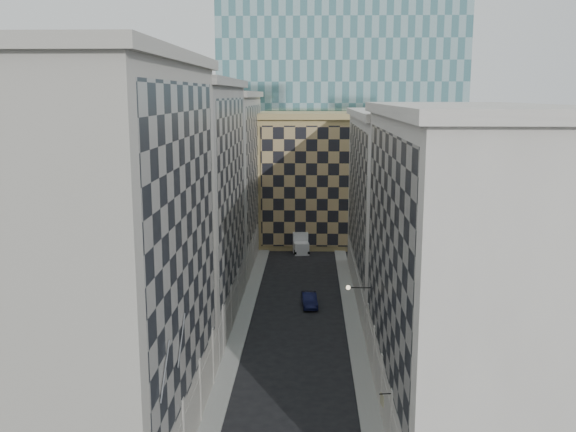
# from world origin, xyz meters

# --- Properties ---
(sidewalk_west) EXTENTS (1.50, 100.00, 0.15)m
(sidewalk_west) POSITION_xyz_m (-5.25, 30.00, 0.07)
(sidewalk_west) COLOR gray
(sidewalk_west) RESTS_ON ground
(sidewalk_east) EXTENTS (1.50, 100.00, 0.15)m
(sidewalk_east) POSITION_xyz_m (5.25, 30.00, 0.07)
(sidewalk_east) COLOR gray
(sidewalk_east) RESTS_ON ground
(bldg_left_a) EXTENTS (10.80, 22.80, 23.70)m
(bldg_left_a) POSITION_xyz_m (-10.88, 11.00, 11.82)
(bldg_left_a) COLOR #9D998E
(bldg_left_a) RESTS_ON ground
(bldg_left_b) EXTENTS (10.80, 22.80, 22.70)m
(bldg_left_b) POSITION_xyz_m (-10.88, 33.00, 11.32)
(bldg_left_b) COLOR gray
(bldg_left_b) RESTS_ON ground
(bldg_left_c) EXTENTS (10.80, 22.80, 21.70)m
(bldg_left_c) POSITION_xyz_m (-10.88, 55.00, 10.83)
(bldg_left_c) COLOR #9D998E
(bldg_left_c) RESTS_ON ground
(bldg_right_a) EXTENTS (10.80, 26.80, 20.70)m
(bldg_right_a) POSITION_xyz_m (10.88, 15.00, 10.32)
(bldg_right_a) COLOR #BBB5AB
(bldg_right_a) RESTS_ON ground
(bldg_right_b) EXTENTS (10.80, 28.80, 19.70)m
(bldg_right_b) POSITION_xyz_m (10.89, 42.00, 9.85)
(bldg_right_b) COLOR #BBB5AB
(bldg_right_b) RESTS_ON ground
(tan_block) EXTENTS (16.80, 14.80, 18.80)m
(tan_block) POSITION_xyz_m (2.00, 67.90, 9.44)
(tan_block) COLOR #A08B54
(tan_block) RESTS_ON ground
(church_tower) EXTENTS (7.20, 7.20, 51.50)m
(church_tower) POSITION_xyz_m (0.00, 82.00, 26.95)
(church_tower) COLOR #2E2924
(church_tower) RESTS_ON ground
(flagpoles_left) EXTENTS (0.10, 6.33, 2.33)m
(flagpoles_left) POSITION_xyz_m (-5.90, 6.00, 8.00)
(flagpoles_left) COLOR gray
(flagpoles_left) RESTS_ON ground
(bracket_lamp) EXTENTS (1.98, 0.36, 0.36)m
(bracket_lamp) POSITION_xyz_m (4.38, 24.00, 6.20)
(bracket_lamp) COLOR black
(bracket_lamp) RESTS_ON ground
(box_truck) EXTENTS (2.64, 5.24, 2.76)m
(box_truck) POSITION_xyz_m (-0.26, 61.08, 1.20)
(box_truck) COLOR silver
(box_truck) RESTS_ON ground
(dark_car) EXTENTS (1.81, 4.28, 1.38)m
(dark_car) POSITION_xyz_m (1.10, 37.59, 0.69)
(dark_car) COLOR black
(dark_car) RESTS_ON ground
(shop_sign) EXTENTS (0.77, 0.67, 0.75)m
(shop_sign) POSITION_xyz_m (5.42, 9.70, 3.84)
(shop_sign) COLOR black
(shop_sign) RESTS_ON ground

